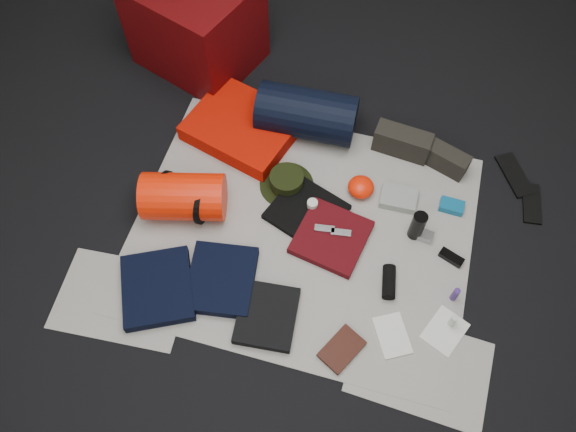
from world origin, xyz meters
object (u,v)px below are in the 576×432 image
(red_cabinet, at_px, (196,23))
(navy_duffel, at_px, (307,114))
(stuff_sack, at_px, (184,197))
(compact_camera, at_px, (423,235))
(paperback_book, at_px, (342,349))
(sleeping_pad, at_px, (243,127))
(water_bottle, at_px, (417,226))

(red_cabinet, height_order, navy_duffel, red_cabinet)
(stuff_sack, height_order, navy_duffel, navy_duffel)
(compact_camera, bearing_deg, paperback_book, -103.33)
(red_cabinet, xyz_separation_m, sleeping_pad, (0.40, -0.46, -0.20))
(stuff_sack, distance_m, paperback_book, 1.02)
(sleeping_pad, height_order, paperback_book, sleeping_pad)
(sleeping_pad, xyz_separation_m, compact_camera, (1.02, -0.37, -0.03))
(sleeping_pad, height_order, compact_camera, sleeping_pad)
(navy_duffel, relative_size, compact_camera, 5.51)
(sleeping_pad, xyz_separation_m, paperback_book, (0.77, -1.01, -0.04))
(red_cabinet, xyz_separation_m, paperback_book, (1.17, -1.48, -0.24))
(sleeping_pad, bearing_deg, stuff_sack, -103.11)
(water_bottle, distance_m, paperback_book, 0.68)
(compact_camera, bearing_deg, stuff_sack, -164.17)
(water_bottle, distance_m, compact_camera, 0.08)
(red_cabinet, bearing_deg, sleeping_pad, -29.31)
(stuff_sack, bearing_deg, paperback_book, -28.72)
(red_cabinet, xyz_separation_m, stuff_sack, (0.28, -0.99, -0.13))
(navy_duffel, height_order, compact_camera, navy_duffel)
(water_bottle, relative_size, compact_camera, 1.85)
(water_bottle, bearing_deg, paperback_book, -108.16)
(stuff_sack, relative_size, compact_camera, 4.25)
(compact_camera, relative_size, paperback_book, 0.48)
(paperback_book, bearing_deg, sleeping_pad, 155.34)
(paperback_book, bearing_deg, water_bottle, 100.07)
(sleeping_pad, relative_size, water_bottle, 3.13)
(stuff_sack, xyz_separation_m, navy_duffel, (0.44, 0.63, 0.02))
(sleeping_pad, relative_size, stuff_sack, 1.37)
(sleeping_pad, relative_size, paperback_book, 2.81)
(navy_duffel, height_order, water_bottle, navy_duffel)
(paperback_book, bearing_deg, red_cabinet, 156.60)
(red_cabinet, bearing_deg, stuff_sack, -54.48)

